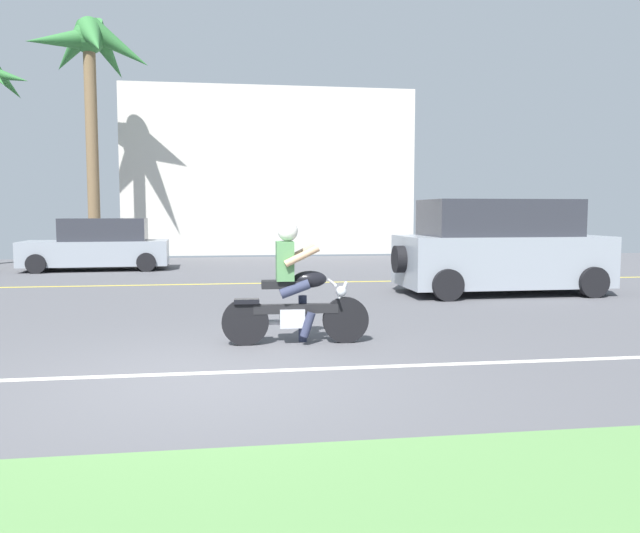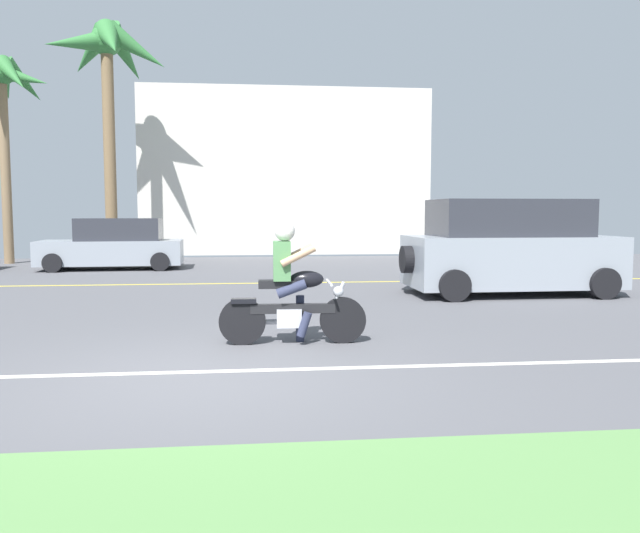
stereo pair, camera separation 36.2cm
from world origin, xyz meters
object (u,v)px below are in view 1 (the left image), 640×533
(motorcyclist, at_px, (295,292))
(suv_nearby, at_px, (499,248))
(parked_car_1, at_px, (99,246))
(palm_tree_0, at_px, (91,59))

(motorcyclist, xyz_separation_m, suv_nearby, (4.94, 4.60, 0.28))
(motorcyclist, xyz_separation_m, parked_car_1, (-4.78, 11.55, 0.04))
(parked_car_1, xyz_separation_m, palm_tree_0, (-0.74, 3.35, 6.31))
(motorcyclist, bearing_deg, suv_nearby, 43.01)
(motorcyclist, distance_m, palm_tree_0, 17.11)
(palm_tree_0, bearing_deg, motorcyclist, -69.65)
(parked_car_1, bearing_deg, suv_nearby, -35.55)
(parked_car_1, bearing_deg, palm_tree_0, 102.50)
(motorcyclist, height_order, parked_car_1, motorcyclist)
(suv_nearby, bearing_deg, palm_tree_0, 135.47)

